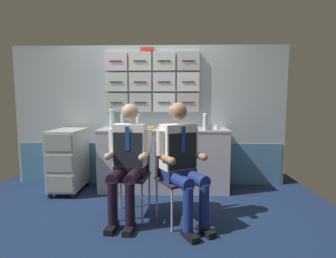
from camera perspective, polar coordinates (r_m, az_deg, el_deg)
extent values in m
cube|color=#18294B|center=(2.99, -6.70, -20.20)|extent=(4.80, 4.80, 0.04)
cube|color=#A2B1B9|center=(4.06, -4.10, 2.84)|extent=(4.20, 0.06, 2.15)
cube|color=teal|center=(4.14, -4.07, -7.63)|extent=(4.12, 0.01, 0.65)
cube|color=#A6B6AF|center=(4.07, -11.15, 5.75)|extent=(0.34, 0.06, 0.28)
cylinder|color=#272826|center=(4.04, -11.27, 5.75)|extent=(0.19, 0.01, 0.01)
cube|color=#ACB6BC|center=(4.01, -6.06, 5.83)|extent=(0.34, 0.06, 0.28)
cylinder|color=#1F2A29|center=(3.97, -6.13, 5.83)|extent=(0.19, 0.01, 0.01)
cube|color=silver|center=(3.98, -0.84, 5.86)|extent=(0.34, 0.06, 0.28)
cylinder|color=black|center=(3.94, -0.87, 5.86)|extent=(0.19, 0.01, 0.01)
cube|color=#B2A8AF|center=(3.98, 4.41, 5.84)|extent=(0.34, 0.06, 0.28)
cylinder|color=#261E26|center=(3.94, 4.44, 5.84)|extent=(0.19, 0.01, 0.01)
cube|color=silver|center=(4.09, -11.24, 10.10)|extent=(0.34, 0.06, 0.28)
cylinder|color=#1D2527|center=(4.05, -11.36, 10.14)|extent=(0.19, 0.01, 0.01)
cube|color=silver|center=(4.02, -6.11, 10.25)|extent=(0.34, 0.06, 0.28)
cylinder|color=black|center=(3.98, -6.18, 10.29)|extent=(0.19, 0.01, 0.01)
cube|color=silver|center=(3.99, -0.85, 10.32)|extent=(0.34, 0.06, 0.28)
cylinder|color=black|center=(3.95, -0.87, 10.36)|extent=(0.19, 0.01, 0.01)
cube|color=silver|center=(3.99, 4.45, 10.30)|extent=(0.34, 0.06, 0.28)
cylinder|color=#2A1C2D|center=(3.95, 4.48, 10.34)|extent=(0.19, 0.01, 0.01)
cube|color=silver|center=(4.12, -11.33, 14.41)|extent=(0.34, 0.06, 0.28)
cylinder|color=#212922|center=(4.08, -11.46, 14.48)|extent=(0.19, 0.01, 0.01)
cube|color=silver|center=(4.06, -6.16, 14.62)|extent=(0.34, 0.06, 0.28)
cylinder|color=black|center=(4.02, -6.24, 14.70)|extent=(0.19, 0.01, 0.01)
cube|color=silver|center=(4.03, -0.86, 14.73)|extent=(0.34, 0.06, 0.28)
cylinder|color=#1D2528|center=(3.99, -0.88, 14.81)|extent=(0.19, 0.01, 0.01)
cube|color=#AEB0B0|center=(4.03, 4.49, 14.70)|extent=(0.34, 0.06, 0.28)
cylinder|color=#252A29|center=(3.99, 4.52, 14.79)|extent=(0.19, 0.01, 0.01)
cube|color=red|center=(4.09, -4.67, 17.15)|extent=(0.20, 0.02, 0.05)
cube|color=#B7B5C0|center=(3.85, -0.97, -6.93)|extent=(1.85, 0.52, 0.87)
cube|color=#A8A5B0|center=(3.77, -0.98, -0.22)|extent=(1.89, 0.53, 0.03)
sphere|color=black|center=(3.95, -24.49, -13.19)|extent=(0.07, 0.07, 0.07)
sphere|color=black|center=(3.83, -20.20, -13.64)|extent=(0.07, 0.07, 0.07)
sphere|color=black|center=(4.43, -21.32, -10.99)|extent=(0.07, 0.07, 0.07)
sphere|color=black|center=(4.32, -17.45, -11.29)|extent=(0.07, 0.07, 0.07)
cube|color=#B1B7B0|center=(4.01, -21.04, -6.06)|extent=(0.40, 0.64, 0.83)
cube|color=#9DA29B|center=(3.79, -22.79, -11.17)|extent=(0.35, 0.01, 0.22)
cube|color=#9DA29B|center=(3.72, -22.96, -7.07)|extent=(0.35, 0.01, 0.22)
cube|color=#9DA29B|center=(3.67, -23.14, -2.83)|extent=(0.35, 0.01, 0.22)
cylinder|color=#28282D|center=(3.68, -23.06, -0.94)|extent=(0.32, 0.02, 0.02)
cylinder|color=#A8AAAF|center=(2.97, -12.71, -15.41)|extent=(0.02, 0.02, 0.44)
cylinder|color=#A8AAAF|center=(2.87, -5.69, -16.07)|extent=(0.02, 0.02, 0.44)
cylinder|color=#A8AAAF|center=(3.29, -10.45, -13.22)|extent=(0.02, 0.02, 0.44)
cylinder|color=#A8AAAF|center=(3.20, -4.14, -13.69)|extent=(0.02, 0.02, 0.44)
cube|color=#2A2028|center=(3.00, -8.32, -10.40)|extent=(0.44, 0.44, 0.02)
cube|color=#2A2028|center=(3.13, -7.40, -5.73)|extent=(0.37, 0.07, 0.40)
cylinder|color=#A8AAAF|center=(3.17, -10.60, -5.62)|extent=(0.02, 0.02, 0.40)
cylinder|color=#A8AAAF|center=(3.08, -4.20, -5.89)|extent=(0.02, 0.02, 0.40)
cube|color=black|center=(2.86, -12.29, -20.54)|extent=(0.11, 0.23, 0.06)
cube|color=black|center=(2.80, -8.53, -21.00)|extent=(0.11, 0.23, 0.06)
cylinder|color=black|center=(2.79, -12.11, -15.63)|extent=(0.10, 0.10, 0.44)
cylinder|color=black|center=(2.73, -8.37, -16.00)|extent=(0.10, 0.10, 0.44)
cylinder|color=black|center=(2.86, -11.06, -10.02)|extent=(0.17, 0.38, 0.13)
cylinder|color=black|center=(2.81, -7.48, -10.26)|extent=(0.17, 0.38, 0.13)
cube|color=black|center=(2.98, -8.34, -9.09)|extent=(0.35, 0.24, 0.12)
cube|color=white|center=(2.94, -8.32, -3.45)|extent=(0.37, 0.23, 0.47)
cube|color=black|center=(2.85, -8.87, -4.52)|extent=(0.32, 0.05, 0.37)
cube|color=navy|center=(2.82, -8.96, -2.13)|extent=(0.04, 0.01, 0.26)
cylinder|color=white|center=(3.00, -12.11, -2.36)|extent=(0.08, 0.08, 0.25)
cylinder|color=tan|center=(2.92, -12.38, -5.52)|extent=(0.09, 0.24, 0.07)
sphere|color=tan|center=(2.82, -13.13, -5.93)|extent=(0.08, 0.08, 0.08)
cylinder|color=white|center=(2.88, -4.40, -2.57)|extent=(0.08, 0.08, 0.25)
cylinder|color=tan|center=(2.81, -5.24, -5.84)|extent=(0.09, 0.24, 0.07)
sphere|color=tan|center=(2.71, -5.74, -6.29)|extent=(0.08, 0.08, 0.08)
sphere|color=tan|center=(2.90, -8.43, 3.70)|extent=(0.19, 0.19, 0.19)
ellipsoid|color=gray|center=(2.92, -8.36, 4.04)|extent=(0.20, 0.19, 0.13)
cylinder|color=#A8AAAF|center=(2.71, 0.88, -17.48)|extent=(0.02, 0.02, 0.44)
cylinder|color=#A8AAAF|center=(2.88, 7.45, -16.02)|extent=(0.02, 0.02, 0.44)
cylinder|color=#A8AAAF|center=(3.00, -2.51, -15.03)|extent=(0.02, 0.02, 0.44)
cylinder|color=#A8AAAF|center=(3.16, 3.60, -13.93)|extent=(0.02, 0.02, 0.44)
cube|color=#2A2028|center=(2.85, 2.38, -11.22)|extent=(0.54, 0.54, 0.02)
cube|color=#2A2028|center=(2.96, 0.55, -6.36)|extent=(0.34, 0.20, 0.40)
cylinder|color=#A8AAAF|center=(2.87, -2.55, -6.75)|extent=(0.02, 0.02, 0.40)
cylinder|color=#A8AAAF|center=(3.04, 3.65, -6.04)|extent=(0.02, 0.02, 0.40)
cube|color=black|center=(2.67, 4.86, -22.38)|extent=(0.19, 0.24, 0.06)
cube|color=black|center=(2.77, 8.37, -21.39)|extent=(0.19, 0.24, 0.06)
cylinder|color=navy|center=(2.60, 4.42, -17.21)|extent=(0.10, 0.10, 0.44)
cylinder|color=navy|center=(2.69, 7.93, -16.37)|extent=(0.10, 0.10, 0.44)
cylinder|color=navy|center=(2.65, 2.47, -11.21)|extent=(0.30, 0.39, 0.13)
cylinder|color=navy|center=(2.74, 5.91, -10.63)|extent=(0.30, 0.39, 0.13)
cube|color=navy|center=(2.83, 2.38, -9.85)|extent=(0.39, 0.34, 0.12)
cube|color=white|center=(2.78, 2.20, -3.81)|extent=(0.41, 0.35, 0.48)
cube|color=black|center=(2.70, 3.29, -4.95)|extent=(0.29, 0.17, 0.38)
cube|color=navy|center=(2.67, 3.40, -2.36)|extent=(0.04, 0.03, 0.27)
cylinder|color=white|center=(2.68, -1.69, -3.07)|extent=(0.08, 0.08, 0.26)
cylinder|color=#A37256|center=(2.62, -0.26, -6.60)|extent=(0.18, 0.24, 0.07)
sphere|color=#A37256|center=(2.53, 0.87, -7.08)|extent=(0.08, 0.08, 0.08)
cylinder|color=white|center=(2.88, 5.83, -2.44)|extent=(0.08, 0.08, 0.26)
cylinder|color=#A37256|center=(2.81, 6.67, -5.78)|extent=(0.18, 0.24, 0.07)
sphere|color=#A37256|center=(2.72, 7.95, -6.17)|extent=(0.08, 0.08, 0.08)
sphere|color=#A37256|center=(2.74, 2.23, 3.91)|extent=(0.19, 0.19, 0.19)
ellipsoid|color=tan|center=(2.76, 2.09, 4.27)|extent=(0.25, 0.24, 0.13)
cylinder|color=silver|center=(3.63, 8.20, 1.48)|extent=(0.06, 0.06, 0.22)
cone|color=silver|center=(3.62, 8.23, 3.43)|extent=(0.06, 0.06, 0.02)
cylinder|color=blue|center=(3.62, 8.24, 3.78)|extent=(0.03, 0.03, 0.02)
cylinder|color=silver|center=(4.03, -12.24, 2.23)|extent=(0.07, 0.07, 0.28)
cone|color=silver|center=(4.02, -12.29, 4.36)|extent=(0.07, 0.07, 0.02)
cylinder|color=black|center=(4.02, -12.30, 4.68)|extent=(0.03, 0.03, 0.02)
cylinder|color=#ADD4E1|center=(4.00, -9.95, 1.78)|extent=(0.06, 0.06, 0.21)
cone|color=#ADD4E1|center=(3.99, -9.98, 3.47)|extent=(0.06, 0.06, 0.02)
cylinder|color=silver|center=(3.99, -9.99, 3.79)|extent=(0.03, 0.03, 0.02)
cylinder|color=silver|center=(3.79, -6.57, 1.58)|extent=(0.06, 0.06, 0.21)
cone|color=silver|center=(3.79, -6.60, 3.33)|extent=(0.06, 0.06, 0.02)
cylinder|color=red|center=(3.79, -6.60, 3.67)|extent=(0.03, 0.03, 0.02)
cylinder|color=silver|center=(3.82, 10.68, 0.40)|extent=(0.06, 0.06, 0.06)
cylinder|color=#382114|center=(3.82, 10.68, 0.73)|extent=(0.05, 0.05, 0.01)
cylinder|color=#C3B187|center=(3.91, -11.02, 0.69)|extent=(0.07, 0.07, 0.08)
cylinder|color=#382114|center=(3.90, -11.03, 1.18)|extent=(0.06, 0.06, 0.01)
cylinder|color=silver|center=(3.70, 9.16, 0.51)|extent=(0.07, 0.07, 0.09)
cylinder|color=#382114|center=(3.70, 9.17, 1.11)|extent=(0.06, 0.06, 0.01)
ellipsoid|color=yellow|center=(3.74, -4.06, 0.25)|extent=(0.17, 0.10, 0.04)
cylinder|color=#4C3819|center=(3.76, -2.83, 0.36)|extent=(0.01, 0.01, 0.02)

